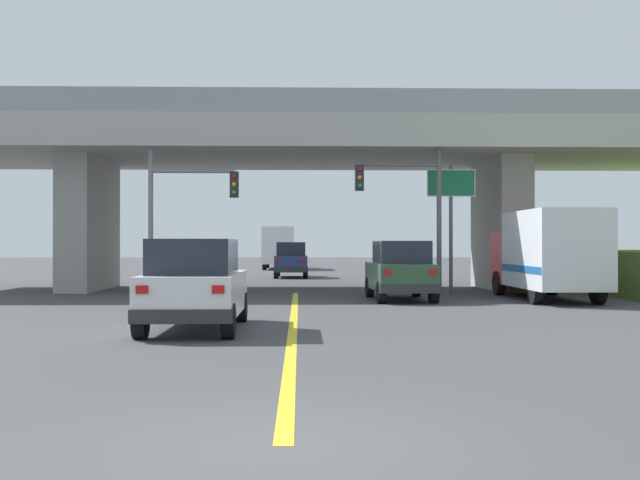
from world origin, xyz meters
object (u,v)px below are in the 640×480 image
at_px(box_truck, 548,253).
at_px(traffic_signal_nearside, 410,201).
at_px(traffic_signal_farside, 181,204).
at_px(highway_sign, 451,197).
at_px(semi_truck_distant, 279,247).
at_px(suv_lead, 195,284).
at_px(suv_crossing, 400,271).
at_px(sedan_oncoming, 291,260).

xyz_separation_m(box_truck, traffic_signal_nearside, (-4.36, 2.40, 1.92)).
height_order(traffic_signal_farside, highway_sign, traffic_signal_farside).
xyz_separation_m(highway_sign, semi_truck_distant, (-7.39, 30.38, -2.02)).
bearing_deg(box_truck, suv_lead, -140.01).
xyz_separation_m(suv_lead, box_truck, (10.78, 9.04, 0.58)).
bearing_deg(highway_sign, traffic_signal_farside, -175.34).
height_order(suv_lead, highway_sign, highway_sign).
height_order(suv_crossing, traffic_signal_nearside, traffic_signal_nearside).
xyz_separation_m(suv_lead, traffic_signal_farside, (-2.05, 11.46, 2.39)).
bearing_deg(semi_truck_distant, traffic_signal_nearside, -79.63).
relative_size(suv_lead, semi_truck_distant, 0.63).
height_order(suv_lead, sedan_oncoming, same).
bearing_deg(semi_truck_distant, box_truck, -73.32).
distance_m(sedan_oncoming, traffic_signal_farside, 16.62).
relative_size(suv_lead, sedan_oncoming, 1.04).
bearing_deg(highway_sign, box_truck, -50.47).
relative_size(sedan_oncoming, highway_sign, 0.91).
distance_m(traffic_signal_nearside, highway_sign, 1.89).
distance_m(traffic_signal_farside, highway_sign, 10.19).
height_order(sedan_oncoming, semi_truck_distant, semi_truck_distant).
bearing_deg(suv_crossing, box_truck, -2.65).
xyz_separation_m(suv_lead, suv_crossing, (5.74, 9.11, -0.00)).
bearing_deg(traffic_signal_nearside, traffic_signal_farside, 179.90).
distance_m(highway_sign, semi_truck_distant, 31.33).
xyz_separation_m(traffic_signal_nearside, traffic_signal_farside, (-8.46, 0.02, -0.11)).
xyz_separation_m(sedan_oncoming, highway_sign, (6.27, -15.16, 2.68)).
distance_m(sedan_oncoming, traffic_signal_nearside, 16.83).
relative_size(traffic_signal_nearside, highway_sign, 1.12).
distance_m(suv_lead, traffic_signal_nearside, 13.36).
xyz_separation_m(suv_crossing, box_truck, (5.04, -0.07, 0.58)).
height_order(sedan_oncoming, highway_sign, highway_sign).
bearing_deg(suv_crossing, semi_truck_distant, 96.73).
distance_m(suv_crossing, semi_truck_distant, 33.93).
xyz_separation_m(suv_crossing, traffic_signal_nearside, (0.67, 2.33, 2.50)).
height_order(sedan_oncoming, traffic_signal_nearside, traffic_signal_nearside).
relative_size(sedan_oncoming, semi_truck_distant, 0.61).
bearing_deg(semi_truck_distant, traffic_signal_farside, -95.04).
distance_m(sedan_oncoming, semi_truck_distant, 15.27).
relative_size(sedan_oncoming, traffic_signal_farside, 0.82).
xyz_separation_m(sedan_oncoming, traffic_signal_farside, (-3.87, -15.98, 2.39)).
relative_size(traffic_signal_farside, highway_sign, 1.11).
height_order(suv_crossing, semi_truck_distant, semi_truck_distant).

